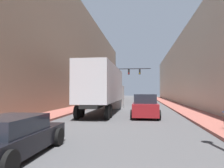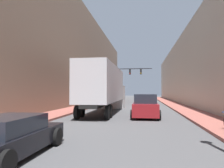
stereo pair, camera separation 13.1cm
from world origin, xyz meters
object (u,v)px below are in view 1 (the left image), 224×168
semi_truck (105,88)px  traffic_signal_gantry (119,77)px  sedan_car (12,137)px  suv_car (145,106)px

semi_truck → traffic_signal_gantry: traffic_signal_gantry is taller
semi_truck → traffic_signal_gantry: bearing=91.1°
semi_truck → traffic_signal_gantry: (-0.30, 16.31, 2.07)m
sedan_car → suv_car: size_ratio=0.89×
semi_truck → sedan_car: 14.26m
semi_truck → sedan_car: bearing=-91.9°
suv_car → traffic_signal_gantry: 20.36m
sedan_car → semi_truck: bearing=88.1°
semi_truck → sedan_car: size_ratio=3.20×
semi_truck → suv_car: 5.18m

